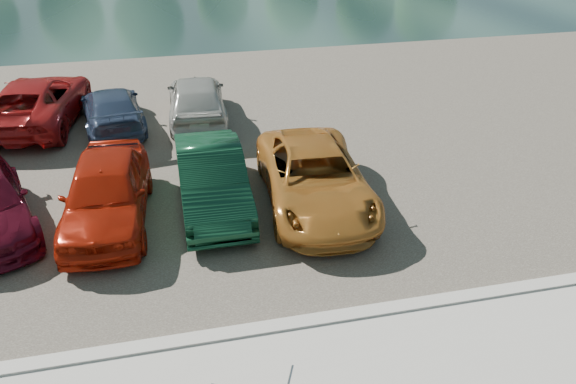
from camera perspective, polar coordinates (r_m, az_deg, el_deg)
kerb at (r=10.28m, az=1.25°, el=-13.25°), size 60.00×0.30×0.14m
parking_lot at (r=17.86m, az=-5.69°, el=6.14°), size 60.00×18.00×0.04m
car_4 at (r=13.33m, az=-17.98°, el=0.00°), size 2.06×4.60×1.53m
car_5 at (r=13.45m, az=-7.74°, el=1.34°), size 1.54×4.40×1.45m
car_6 at (r=13.41m, az=2.75°, el=1.43°), size 2.66×5.24×1.42m
car_10 at (r=19.78m, az=-24.13°, el=8.42°), size 3.16×5.66×1.50m
car_11 at (r=18.64m, az=-17.42°, el=8.06°), size 2.31×4.50×1.25m
car_12 at (r=18.50m, az=-9.27°, el=9.35°), size 2.01×4.56×1.53m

